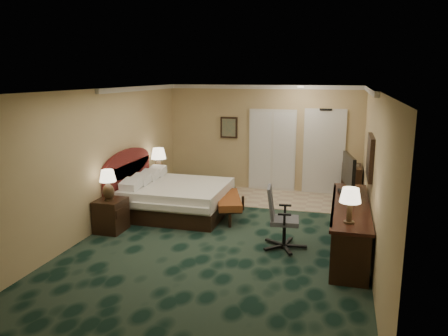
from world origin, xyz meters
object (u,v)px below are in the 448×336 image
(lamp_far, at_px, (159,162))
(desk, at_px, (349,227))
(bed, at_px, (178,199))
(tv, at_px, (348,175))
(minibar, at_px, (351,184))
(nightstand_near, at_px, (111,215))
(nightstand_far, at_px, (159,187))
(lamp_near, at_px, (108,185))
(desk_chair, at_px, (285,218))
(bed_bench, at_px, (228,207))

(lamp_far, xyz_separation_m, desk, (4.41, -2.08, -0.49))
(bed, relative_size, desk, 0.72)
(desk, bearing_deg, tv, 94.94)
(lamp_far, xyz_separation_m, minibar, (4.46, 1.02, -0.48))
(bed, distance_m, nightstand_near, 1.60)
(nightstand_far, xyz_separation_m, minibar, (4.48, 1.03, 0.14))
(bed, xyz_separation_m, lamp_near, (-0.85, -1.40, 0.60))
(tv, height_order, minibar, tv)
(lamp_near, bearing_deg, desk_chair, 1.33)
(lamp_near, xyz_separation_m, bed_bench, (1.96, 1.43, -0.69))
(bed_bench, bearing_deg, nightstand_far, 136.24)
(minibar, bearing_deg, tv, -92.55)
(lamp_far, xyz_separation_m, bed_bench, (1.97, -0.94, -0.68))
(desk, bearing_deg, bed_bench, 154.99)
(lamp_far, xyz_separation_m, tv, (4.35, -1.43, 0.28))
(nightstand_near, xyz_separation_m, tv, (4.35, 0.89, 0.87))
(nightstand_far, bearing_deg, desk_chair, -34.32)
(nightstand_far, bearing_deg, bed, -47.48)
(bed, distance_m, minibar, 4.11)
(lamp_far, relative_size, desk, 0.24)
(desk_chair, distance_m, minibar, 3.50)
(tv, bearing_deg, nightstand_near, -178.70)
(bed, bearing_deg, lamp_far, 131.71)
(bed, height_order, desk_chair, desk_chair)
(lamp_far, relative_size, desk_chair, 0.62)
(bed_bench, distance_m, desk, 2.69)
(nightstand_far, distance_m, desk, 4.89)
(nightstand_near, relative_size, bed_bench, 0.46)
(desk_chair, bearing_deg, nightstand_near, 174.20)
(desk_chair, height_order, minibar, desk_chair)
(lamp_near, bearing_deg, bed, 58.74)
(lamp_far, bearing_deg, lamp_near, -89.79)
(lamp_near, bearing_deg, bed_bench, 36.02)
(desk, bearing_deg, bed, 162.62)
(bed, xyz_separation_m, desk, (3.55, -1.11, 0.09))
(bed_bench, height_order, tv, tv)
(tv, xyz_separation_m, minibar, (0.11, 2.45, -0.76))
(desk_chair, bearing_deg, desk, 4.95)
(nightstand_far, bearing_deg, minibar, 12.93)
(bed, xyz_separation_m, minibar, (3.60, 1.99, 0.10))
(desk_chair, bearing_deg, bed, 145.40)
(bed_bench, distance_m, tv, 2.61)
(tv, height_order, desk_chair, tv)
(bed, bearing_deg, nightstand_near, -122.18)
(nightstand_far, distance_m, minibar, 4.60)
(nightstand_near, bearing_deg, lamp_near, -86.45)
(desk, relative_size, tv, 3.08)
(bed, xyz_separation_m, nightstand_near, (-0.85, -1.36, -0.01))
(nightstand_near, height_order, lamp_near, lamp_near)
(nightstand_far, xyz_separation_m, lamp_far, (0.02, 0.01, 0.62))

